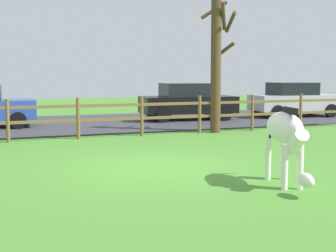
{
  "coord_description": "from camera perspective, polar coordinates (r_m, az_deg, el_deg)",
  "views": [
    {
      "loc": [
        -3.29,
        -9.37,
        1.98
      ],
      "look_at": [
        0.79,
        1.35,
        0.71
      ],
      "focal_mm": 50.22,
      "sensor_mm": 36.0,
      "label": 1
    }
  ],
  "objects": [
    {
      "name": "parked_car_black",
      "position": [
        20.03,
        2.35,
        3.03
      ],
      "size": [
        4.11,
        2.12,
        1.56
      ],
      "color": "black",
      "rests_on": "parking_asphalt"
    },
    {
      "name": "parking_asphalt",
      "position": [
        19.06,
        -10.8,
        0.29
      ],
      "size": [
        28.0,
        7.4,
        0.05
      ],
      "primitive_type": "cube",
      "color": "#38383D",
      "rests_on": "ground_plane"
    },
    {
      "name": "paddock_fence",
      "position": [
        14.64,
        -10.86,
        1.26
      ],
      "size": [
        20.57,
        0.11,
        1.27
      ],
      "color": "brown",
      "rests_on": "ground_plane"
    },
    {
      "name": "parked_car_silver",
      "position": [
        22.33,
        15.05,
        3.16
      ],
      "size": [
        4.12,
        2.13,
        1.56
      ],
      "color": "#B7BABF",
      "rests_on": "parking_asphalt"
    },
    {
      "name": "bare_tree",
      "position": [
        16.09,
        5.92,
        7.7
      ],
      "size": [
        1.0,
        1.25,
        4.5
      ],
      "color": "#513A23",
      "rests_on": "ground_plane"
    },
    {
      "name": "ground_plane",
      "position": [
        10.13,
        -1.47,
        -4.98
      ],
      "size": [
        60.0,
        60.0,
        0.0
      ],
      "primitive_type": "plane",
      "color": "#47842D"
    },
    {
      "name": "zebra",
      "position": [
        8.58,
        14.14,
        -0.95
      ],
      "size": [
        0.74,
        1.91,
        1.41
      ],
      "color": "white",
      "rests_on": "ground_plane"
    }
  ]
}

